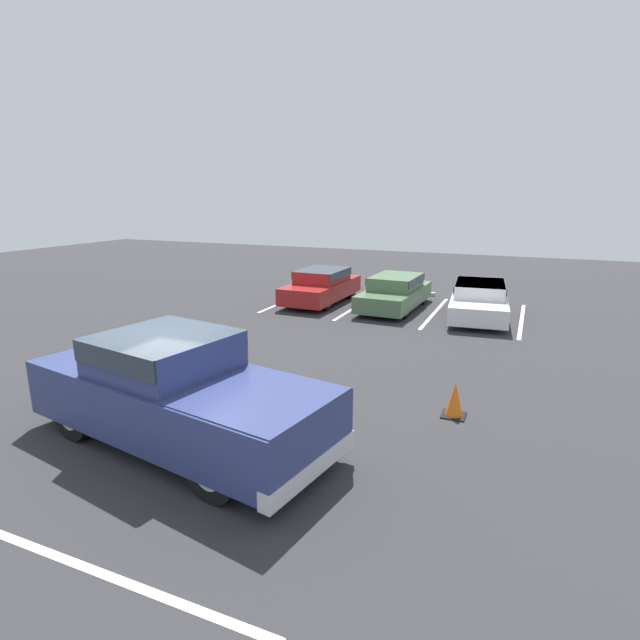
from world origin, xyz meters
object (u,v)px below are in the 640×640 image
object	(u,v)px
parked_sedan_c	(479,298)
traffic_cone	(455,400)
parked_sedan_b	(395,291)
wheel_stop_curb	(412,293)
pickup_truck	(179,391)
parked_sedan_a	(322,285)

from	to	relation	value
parked_sedan_c	traffic_cone	distance (m)	8.63
parked_sedan_b	traffic_cone	bearing A→B (deg)	24.07
parked_sedan_b	parked_sedan_c	world-z (taller)	parked_sedan_b
parked_sedan_c	wheel_stop_curb	size ratio (longest dim) A/B	2.55
traffic_cone	parked_sedan_c	bearing A→B (deg)	93.10
pickup_truck	parked_sedan_c	bearing A→B (deg)	82.34
parked_sedan_b	wheel_stop_curb	world-z (taller)	parked_sedan_b
parked_sedan_c	wheel_stop_curb	distance (m)	4.22
parked_sedan_c	traffic_cone	bearing A→B (deg)	-2.19
parked_sedan_a	pickup_truck	bearing A→B (deg)	12.19
wheel_stop_curb	parked_sedan_a	bearing A→B (deg)	-135.13
parked_sedan_c	parked_sedan_b	bearing A→B (deg)	-94.95
parked_sedan_c	wheel_stop_curb	world-z (taller)	parked_sedan_c
pickup_truck	parked_sedan_c	world-z (taller)	pickup_truck
wheel_stop_curb	pickup_truck	bearing A→B (deg)	-92.61
pickup_truck	parked_sedan_c	distance (m)	12.10
pickup_truck	wheel_stop_curb	world-z (taller)	pickup_truck
traffic_cone	pickup_truck	bearing A→B (deg)	-144.76
parked_sedan_c	traffic_cone	xyz separation A→B (m)	(0.47, -8.62, -0.31)
parked_sedan_b	traffic_cone	xyz separation A→B (m)	(3.45, -8.60, -0.33)
parked_sedan_a	parked_sedan_b	distance (m)	2.95
parked_sedan_b	wheel_stop_curb	size ratio (longest dim) A/B	2.25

